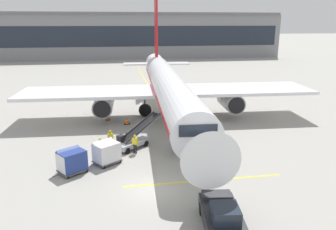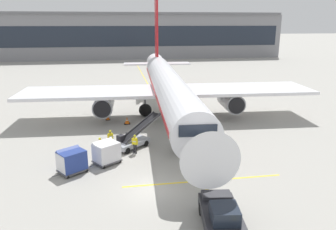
% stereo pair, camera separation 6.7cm
% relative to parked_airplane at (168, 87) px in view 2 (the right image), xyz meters
% --- Properties ---
extents(ground_plane, '(600.00, 600.00, 0.00)m').
position_rel_parked_airplane_xyz_m(ground_plane, '(-3.97, -17.37, -3.83)').
color(ground_plane, '#9E9B93').
extents(parked_airplane, '(34.86, 44.43, 15.10)m').
position_rel_parked_airplane_xyz_m(parked_airplane, '(0.00, 0.00, 0.00)').
color(parked_airplane, white).
rests_on(parked_airplane, ground).
extents(belt_loader, '(4.92, 4.50, 2.72)m').
position_rel_parked_airplane_xyz_m(belt_loader, '(-4.78, -9.07, -3.00)').
color(belt_loader, '#A3A8B2').
rests_on(belt_loader, ground).
extents(baggage_cart_lead, '(2.69, 2.46, 1.91)m').
position_rel_parked_airplane_xyz_m(baggage_cart_lead, '(-7.18, -12.33, -2.83)').
color(baggage_cart_lead, '#515156').
rests_on(baggage_cart_lead, ground).
extents(baggage_cart_second, '(2.69, 2.46, 1.91)m').
position_rel_parked_airplane_xyz_m(baggage_cart_second, '(-9.80, -13.67, -2.83)').
color(baggage_cart_second, '#515156').
rests_on(baggage_cart_second, ground).
extents(pushback_tug, '(2.64, 4.63, 1.83)m').
position_rel_parked_airplane_xyz_m(pushback_tug, '(-0.61, -22.51, -3.00)').
color(pushback_tug, '#232328').
rests_on(pushback_tug, ground).
extents(ground_crew_by_loader, '(0.53, 0.37, 1.74)m').
position_rel_parked_airplane_xyz_m(ground_crew_by_loader, '(-4.71, -10.61, -2.83)').
color(ground_crew_by_loader, black).
rests_on(ground_crew_by_loader, ground).
extents(ground_crew_by_carts, '(0.27, 0.57, 1.74)m').
position_rel_parked_airplane_xyz_m(ground_crew_by_carts, '(-7.72, -10.86, -2.83)').
color(ground_crew_by_carts, '#333847').
rests_on(ground_crew_by_carts, ground).
extents(ground_crew_marshaller, '(0.54, 0.36, 1.74)m').
position_rel_parked_airplane_xyz_m(ground_crew_marshaller, '(-6.86, -8.94, -2.83)').
color(ground_crew_marshaller, '#333847').
rests_on(ground_crew_marshaller, ground).
extents(safety_cone_engine_keepout, '(0.55, 0.55, 0.63)m').
position_rel_parked_airplane_xyz_m(safety_cone_engine_keepout, '(-7.27, 0.29, -3.52)').
color(safety_cone_engine_keepout, black).
rests_on(safety_cone_engine_keepout, ground).
extents(safety_cone_wingtip, '(0.71, 0.71, 0.79)m').
position_rel_parked_airplane_xyz_m(safety_cone_wingtip, '(-5.06, -1.67, -3.44)').
color(safety_cone_wingtip, black).
rests_on(safety_cone_wingtip, ground).
extents(apron_guidance_line_lead_in, '(0.20, 110.00, 0.01)m').
position_rel_parked_airplane_xyz_m(apron_guidance_line_lead_in, '(-0.16, -0.81, -3.82)').
color(apron_guidance_line_lead_in, yellow).
rests_on(apron_guidance_line_lead_in, ground).
extents(apron_guidance_line_stop_bar, '(12.00, 0.20, 0.01)m').
position_rel_parked_airplane_xyz_m(apron_guidance_line_stop_bar, '(-0.04, -16.71, -3.82)').
color(apron_guidance_line_stop_bar, yellow).
rests_on(apron_guidance_line_stop_bar, ground).
extents(terminal_building, '(113.16, 19.57, 14.28)m').
position_rel_parked_airplane_xyz_m(terminal_building, '(-8.43, 74.61, 3.26)').
color(terminal_building, gray).
rests_on(terminal_building, ground).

